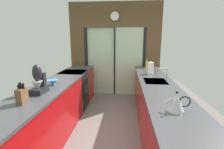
% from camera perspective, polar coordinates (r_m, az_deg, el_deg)
% --- Properties ---
extents(ground_plane, '(5.04, 7.60, 0.02)m').
position_cam_1_polar(ground_plane, '(3.48, -1.35, -16.67)').
color(ground_plane, slate).
extents(back_wall_unit, '(2.64, 0.12, 2.70)m').
position_cam_1_polar(back_wall_unit, '(4.84, 0.98, 10.54)').
color(back_wall_unit, brown).
rests_on(back_wall_unit, ground_plane).
extents(left_counter_run, '(0.62, 3.80, 0.92)m').
position_cam_1_polar(left_counter_run, '(3.10, -19.77, -11.52)').
color(left_counter_run, '#AD0C0F').
rests_on(left_counter_run, ground_plane).
extents(right_counter_run, '(0.62, 3.80, 0.92)m').
position_cam_1_polar(right_counter_run, '(3.04, 15.63, -11.76)').
color(right_counter_run, '#AD0C0F').
rests_on(right_counter_run, ground_plane).
extents(sink_faucet, '(0.19, 0.02, 0.24)m').
position_cam_1_polar(sink_faucet, '(3.11, 18.11, 0.66)').
color(sink_faucet, '#B7BABC').
rests_on(sink_faucet, right_counter_run).
extents(oven_range, '(0.60, 0.60, 0.92)m').
position_cam_1_polar(oven_range, '(4.07, -13.20, -5.46)').
color(oven_range, black).
rests_on(oven_range, ground_plane).
extents(mixing_bowl, '(0.19, 0.19, 0.08)m').
position_cam_1_polar(mixing_bowl, '(2.93, -20.08, -2.53)').
color(mixing_bowl, teal).
rests_on(mixing_bowl, left_counter_run).
extents(knife_block, '(0.09, 0.14, 0.27)m').
position_cam_1_polar(knife_block, '(2.24, -29.05, -6.50)').
color(knife_block, brown).
rests_on(knife_block, left_counter_run).
extents(stand_mixer, '(0.17, 0.27, 0.42)m').
position_cam_1_polar(stand_mixer, '(2.53, -24.40, -2.49)').
color(stand_mixer, black).
rests_on(stand_mixer, left_counter_run).
extents(kettle, '(0.27, 0.19, 0.22)m').
position_cam_1_polar(kettle, '(1.90, 21.65, -9.01)').
color(kettle, '#B7BABC').
rests_on(kettle, right_counter_run).
extents(soap_bottle, '(0.05, 0.05, 0.24)m').
position_cam_1_polar(soap_bottle, '(4.44, 12.08, 3.58)').
color(soap_bottle, '#D1CC4C').
rests_on(soap_bottle, right_counter_run).
extents(paper_towel_roll, '(0.14, 0.14, 0.28)m').
position_cam_1_polar(paper_towel_roll, '(3.72, 13.41, 2.22)').
color(paper_towel_roll, '#B7BABC').
rests_on(paper_towel_roll, right_counter_run).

